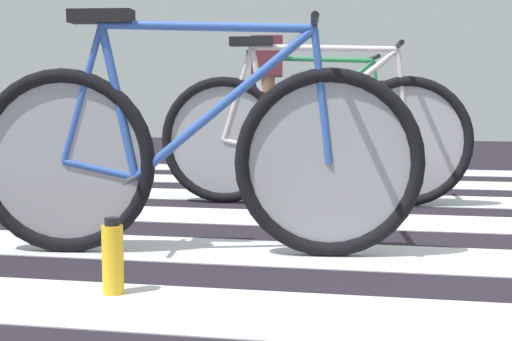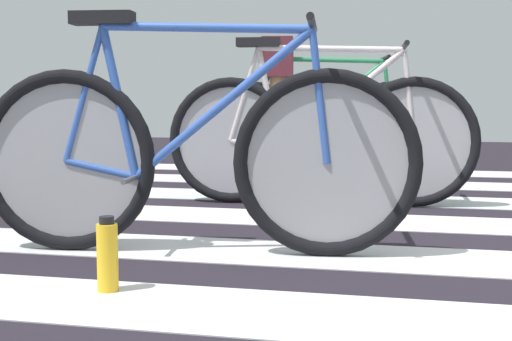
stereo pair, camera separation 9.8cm
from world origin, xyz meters
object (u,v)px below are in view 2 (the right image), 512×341
Objects in this scene: bicycle_2_of_3 at (319,136)px; bicycle_3_of_3 at (321,127)px; bicycle_1_of_3 at (193,155)px; cyclist_3_of_3 at (279,88)px; water_bottle at (107,256)px.

bicycle_2_of_3 and bicycle_3_of_3 have the same top height.
bicycle_2_of_3 is at bearing 70.01° from bicycle_1_of_3.
cyclist_3_of_3 is 4.26× the size of water_bottle.
bicycle_3_of_3 is 0.42m from cyclist_3_of_3.
bicycle_1_of_3 is 2.53m from cyclist_3_of_3.
bicycle_1_of_3 is 1.69× the size of cyclist_3_of_3.
bicycle_2_of_3 is 1.96m from water_bottle.
water_bottle is at bearing -98.05° from cyclist_3_of_3.
bicycle_3_of_3 is at bearing 93.55° from bicycle_2_of_3.
bicycle_3_of_3 is (0.17, 2.56, 0.00)m from bicycle_1_of_3.
bicycle_2_of_3 is at bearing -77.73° from cyclist_3_of_3.
cyclist_3_of_3 reaches higher than water_bottle.
cyclist_3_of_3 reaches higher than bicycle_1_of_3.
bicycle_2_of_3 is 1.01× the size of bicycle_3_of_3.
cyclist_3_of_3 reaches higher than bicycle_3_of_3.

